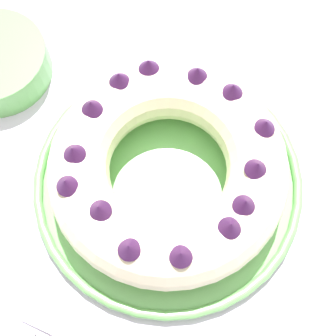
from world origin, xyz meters
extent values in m
plane|color=gray|center=(0.00, 0.00, 0.00)|extent=(8.00, 8.00, 0.00)
cube|color=silver|center=(0.00, 0.00, 0.76)|extent=(1.41, 1.11, 0.03)
cylinder|color=#6BB760|center=(0.00, 0.03, 0.78)|extent=(0.34, 0.34, 0.01)
torus|color=#6BB760|center=(0.00, 0.03, 0.79)|extent=(0.35, 0.35, 0.01)
torus|color=beige|center=(0.00, 0.03, 0.83)|extent=(0.29, 0.29, 0.07)
cone|color=#3D1947|center=(0.03, -0.07, 0.88)|extent=(0.03, 0.03, 0.02)
cone|color=#3D1947|center=(0.08, -0.06, 0.88)|extent=(0.03, 0.03, 0.02)
cone|color=#3D1947|center=(0.11, -0.01, 0.88)|extent=(0.04, 0.04, 0.02)
cone|color=#3D1947|center=(0.11, 0.04, 0.88)|extent=(0.03, 0.03, 0.02)
cone|color=#3D1947|center=(0.10, 0.10, 0.88)|extent=(0.03, 0.03, 0.02)
cone|color=#3D1947|center=(0.07, 0.12, 0.88)|extent=(0.04, 0.04, 0.02)
cone|color=#3D1947|center=(0.02, 0.14, 0.88)|extent=(0.03, 0.03, 0.02)
cone|color=#3D1947|center=(-0.04, 0.13, 0.88)|extent=(0.03, 0.03, 0.02)
cone|color=#3D1947|center=(-0.08, 0.12, 0.88)|extent=(0.03, 0.03, 0.02)
cone|color=#3D1947|center=(-0.09, 0.07, 0.88)|extent=(0.03, 0.03, 0.02)
cone|color=#3D1947|center=(-0.11, 0.03, 0.88)|extent=(0.03, 0.03, 0.02)
cone|color=#3D1947|center=(-0.10, -0.03, 0.88)|extent=(0.04, 0.04, 0.02)
cone|color=#3D1947|center=(-0.05, -0.06, 0.88)|extent=(0.04, 0.04, 0.02)
cone|color=#3D1947|center=(-0.02, -0.07, 0.88)|extent=(0.03, 0.03, 0.02)
cube|color=silver|center=(-0.25, 0.12, 0.78)|extent=(0.02, 0.05, 0.01)
cube|color=silver|center=(-0.22, 0.08, 0.78)|extent=(0.02, 0.09, 0.00)
camera|label=1|loc=(-0.19, -0.05, 1.36)|focal=50.00mm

